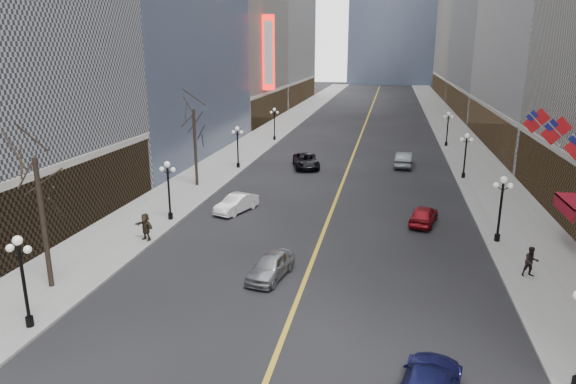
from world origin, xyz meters
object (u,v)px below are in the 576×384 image
at_px(streetlamp_west_1, 168,184).
at_px(streetlamp_west_3, 274,120).
at_px(car_nb_mid, 236,203).
at_px(car_sb_mid, 424,215).
at_px(streetlamp_east_2, 466,151).
at_px(streetlamp_east_1, 501,202).
at_px(car_nb_near, 271,266).
at_px(car_nb_far, 306,161).
at_px(streetlamp_west_0, 22,272).
at_px(streetlamp_west_2, 238,143).
at_px(streetlamp_east_3, 448,125).
at_px(car_sb_far, 404,159).

relative_size(streetlamp_west_1, streetlamp_west_3, 1.00).
height_order(car_nb_mid, car_sb_mid, car_sb_mid).
height_order(streetlamp_east_2, car_nb_mid, streetlamp_east_2).
xyz_separation_m(streetlamp_east_2, car_sb_mid, (-4.69, -14.96, -2.19)).
relative_size(streetlamp_east_1, car_nb_near, 1.07).
bearing_deg(car_nb_near, streetlamp_east_2, 72.68).
bearing_deg(car_sb_mid, car_nb_far, -42.36).
height_order(streetlamp_west_0, streetlamp_west_2, same).
distance_m(streetlamp_west_1, streetlamp_west_2, 18.00).
distance_m(streetlamp_east_1, car_sb_mid, 6.00).
bearing_deg(streetlamp_west_3, streetlamp_east_3, 0.00).
relative_size(streetlamp_east_1, car_sb_far, 0.89).
height_order(streetlamp_west_0, streetlamp_west_1, same).
distance_m(streetlamp_west_0, streetlamp_west_1, 16.00).
bearing_deg(streetlamp_east_2, car_nb_far, 173.41).
distance_m(streetlamp_west_2, car_nb_near, 28.13).
xyz_separation_m(streetlamp_east_1, streetlamp_west_1, (-23.60, 0.00, 0.00)).
height_order(streetlamp_west_0, streetlamp_west_3, same).
bearing_deg(car_sb_far, streetlamp_west_1, 55.32).
bearing_deg(streetlamp_west_3, streetlamp_east_2, -37.33).
relative_size(streetlamp_east_2, car_sb_far, 0.89).
bearing_deg(car_sb_far, streetlamp_east_3, -109.89).
bearing_deg(streetlamp_west_1, streetlamp_west_3, 90.00).
bearing_deg(streetlamp_west_2, car_nb_mid, -73.85).
bearing_deg(streetlamp_west_1, streetlamp_west_2, 90.00).
xyz_separation_m(streetlamp_east_3, car_sb_far, (-5.81, -13.41, -2.07)).
distance_m(streetlamp_east_1, streetlamp_east_2, 18.00).
height_order(streetlamp_west_3, car_nb_far, streetlamp_west_3).
xyz_separation_m(streetlamp_west_0, streetlamp_west_3, (0.00, 52.00, 0.00)).
bearing_deg(car_sb_far, streetlamp_west_0, 68.79).
relative_size(car_nb_mid, car_sb_mid, 1.03).
xyz_separation_m(streetlamp_west_0, car_nb_near, (9.80, 7.73, -2.18)).
xyz_separation_m(streetlamp_east_1, streetlamp_west_2, (-23.60, 18.00, 0.00)).
bearing_deg(car_nb_mid, streetlamp_east_3, 79.57).
relative_size(streetlamp_east_2, car_sb_mid, 1.08).
xyz_separation_m(streetlamp_east_1, streetlamp_west_0, (-23.60, -16.00, 0.00)).
bearing_deg(streetlamp_west_3, streetlamp_west_0, -90.00).
xyz_separation_m(streetlamp_west_0, streetlamp_west_2, (0.00, 34.00, 0.00)).
bearing_deg(streetlamp_east_1, streetlamp_west_1, 180.00).
relative_size(car_nb_mid, car_nb_far, 0.77).
distance_m(streetlamp_west_1, car_nb_far, 21.27).
distance_m(streetlamp_east_1, streetlamp_west_0, 28.51).
relative_size(streetlamp_west_2, car_nb_near, 1.07).
xyz_separation_m(streetlamp_west_2, car_nb_near, (9.80, -26.27, -2.18)).
bearing_deg(streetlamp_west_1, car_nb_near, -40.17).
height_order(streetlamp_east_2, car_nb_far, streetlamp_east_2).
distance_m(streetlamp_west_1, car_nb_near, 13.01).
height_order(car_nb_far, car_sb_far, car_sb_far).
bearing_deg(car_nb_mid, streetlamp_east_1, 10.73).
bearing_deg(car_nb_far, streetlamp_west_0, -116.73).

